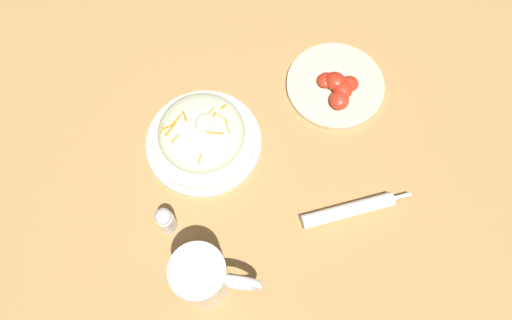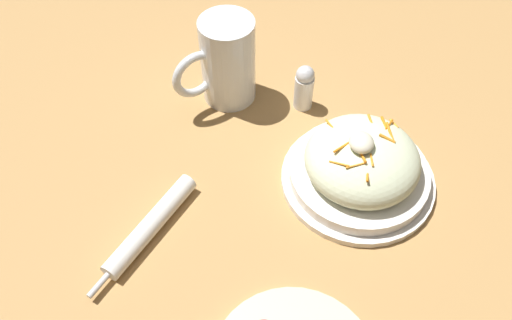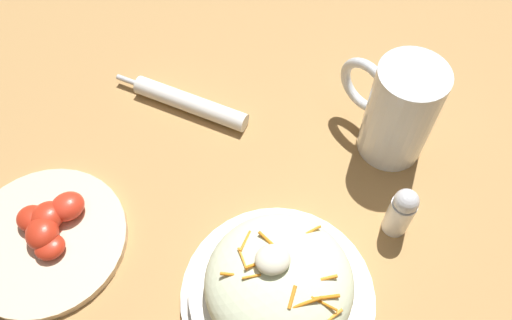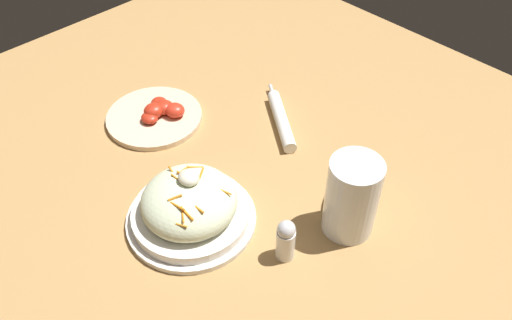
{
  "view_description": "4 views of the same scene",
  "coord_description": "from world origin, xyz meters",
  "px_view_note": "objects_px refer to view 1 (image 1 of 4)",
  "views": [
    {
      "loc": [
        -0.24,
        -0.23,
        0.86
      ],
      "look_at": [
        -0.0,
        -0.03,
        0.08
      ],
      "focal_mm": 33.49,
      "sensor_mm": 36.0,
      "label": 1
    },
    {
      "loc": [
        0.44,
        -0.08,
        0.63
      ],
      "look_at": [
        -0.01,
        -0.06,
        0.08
      ],
      "focal_mm": 37.12,
      "sensor_mm": 36.0,
      "label": 2
    },
    {
      "loc": [
        0.04,
        0.28,
        0.6
      ],
      "look_at": [
        -0.02,
        -0.05,
        0.08
      ],
      "focal_mm": 36.56,
      "sensor_mm": 36.0,
      "label": 3
    },
    {
      "loc": [
        -0.52,
        0.42,
        0.72
      ],
      "look_at": [
        -0.04,
        -0.04,
        0.07
      ],
      "focal_mm": 37.41,
      "sensor_mm": 36.0,
      "label": 4
    }
  ],
  "objects_px": {
    "napkin_roll": "(349,210)",
    "salt_shaker": "(166,220)",
    "salad_plate": "(202,135)",
    "tomato_plate": "(336,86)",
    "beer_mug": "(204,278)"
  },
  "relations": [
    {
      "from": "napkin_roll",
      "to": "salt_shaker",
      "type": "xyz_separation_m",
      "value": [
        -0.23,
        0.23,
        0.03
      ]
    },
    {
      "from": "salad_plate",
      "to": "salt_shaker",
      "type": "xyz_separation_m",
      "value": [
        -0.16,
        -0.06,
        0.0
      ]
    },
    {
      "from": "salad_plate",
      "to": "tomato_plate",
      "type": "xyz_separation_m",
      "value": [
        0.27,
        -0.12,
        -0.03
      ]
    },
    {
      "from": "salad_plate",
      "to": "salt_shaker",
      "type": "distance_m",
      "value": 0.17
    },
    {
      "from": "salt_shaker",
      "to": "napkin_roll",
      "type": "bearing_deg",
      "value": -45.07
    },
    {
      "from": "beer_mug",
      "to": "napkin_roll",
      "type": "distance_m",
      "value": 0.29
    },
    {
      "from": "salad_plate",
      "to": "tomato_plate",
      "type": "bearing_deg",
      "value": -24.84
    },
    {
      "from": "napkin_roll",
      "to": "tomato_plate",
      "type": "relative_size",
      "value": 0.91
    },
    {
      "from": "salad_plate",
      "to": "tomato_plate",
      "type": "height_order",
      "value": "salad_plate"
    },
    {
      "from": "tomato_plate",
      "to": "salad_plate",
      "type": "bearing_deg",
      "value": 155.16
    },
    {
      "from": "napkin_roll",
      "to": "tomato_plate",
      "type": "height_order",
      "value": "tomato_plate"
    },
    {
      "from": "beer_mug",
      "to": "napkin_roll",
      "type": "height_order",
      "value": "beer_mug"
    },
    {
      "from": "salt_shaker",
      "to": "salad_plate",
      "type": "bearing_deg",
      "value": 21.45
    },
    {
      "from": "napkin_roll",
      "to": "beer_mug",
      "type": "bearing_deg",
      "value": 157.32
    },
    {
      "from": "napkin_roll",
      "to": "tomato_plate",
      "type": "xyz_separation_m",
      "value": [
        0.2,
        0.17,
        -0.0
      ]
    }
  ]
}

